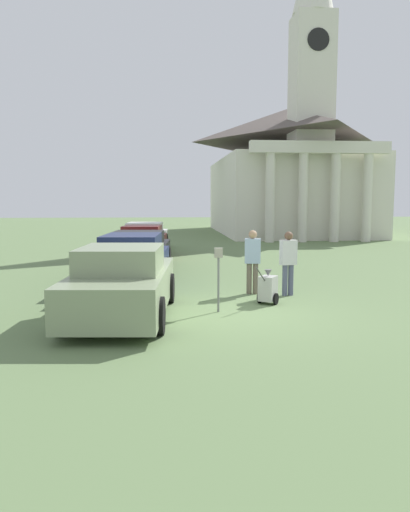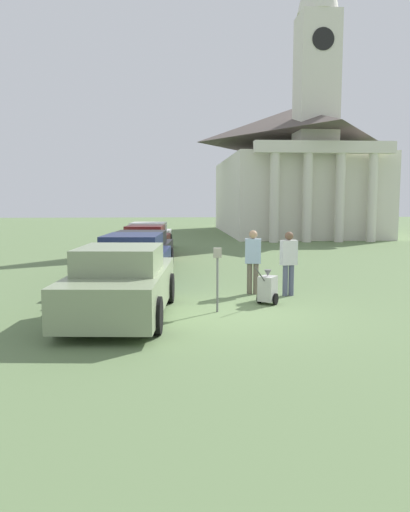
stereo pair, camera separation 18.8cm
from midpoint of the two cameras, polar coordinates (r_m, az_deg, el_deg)
The scene contains 11 objects.
ground_plane at distance 11.29m, azimuth 2.84°, elevation -6.53°, with size 120.00×120.00×0.00m, color #607A4C.
parked_car_sage at distance 10.95m, azimuth -9.88°, elevation -3.16°, with size 2.33×4.89×1.55m.
parked_car_navy at distance 14.64m, azimuth -8.62°, elevation -0.76°, with size 2.21×5.16×1.54m.
parked_car_black at distance 18.05m, azimuth -7.91°, elevation 0.46°, with size 2.39×4.97×1.41m.
parked_car_maroon at distance 22.00m, azimuth -7.37°, elevation 1.53°, with size 2.20×4.79×1.41m.
parked_car_white at distance 25.17m, azimuth -7.06°, elevation 2.17°, with size 2.33×4.82×1.39m.
parking_meter at distance 11.21m, azimuth 1.07°, elevation -1.35°, with size 0.18×0.09×1.46m.
person_worker at distance 13.43m, azimuth 5.06°, elevation -0.21°, with size 0.45×0.28×1.72m.
person_supervisor at distance 13.32m, azimuth 9.09°, elevation -0.37°, with size 0.45×0.29×1.70m.
equipment_cart at distance 12.26m, azimuth 6.76°, elevation -3.68°, with size 0.70×0.93×1.00m.
church at distance 38.29m, azimuth 9.20°, elevation 10.01°, with size 10.06×16.64×19.56m.
Camera 1 is at (-1.58, -10.89, 2.54)m, focal length 35.00 mm.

